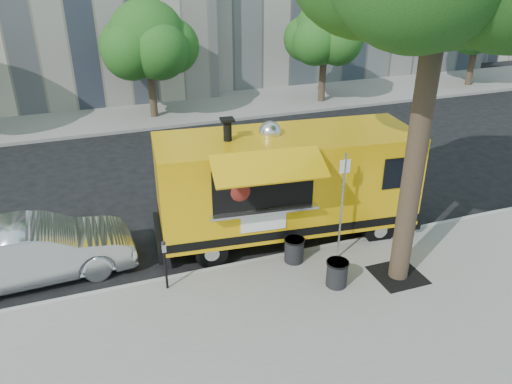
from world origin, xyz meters
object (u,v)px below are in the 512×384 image
parking_meter (165,259)px  sign_post (342,201)px  far_tree_c (325,33)px  trash_bin_left (337,273)px  far_tree_b (147,39)px  trash_bin_right (294,249)px  food_truck (286,183)px  far_tree_d (480,20)px  sedan (36,251)px

parking_meter → sign_post: bearing=-2.5°
far_tree_c → parking_meter: size_ratio=3.90×
parking_meter → trash_bin_left: parking_meter is taller
parking_meter → trash_bin_left: (3.94, -1.27, -0.48)m
far_tree_b → trash_bin_left: (1.94, -15.32, -3.33)m
sign_post → parking_meter: (-4.55, 0.20, -0.87)m
parking_meter → trash_bin_right: bearing=0.8°
far_tree_b → food_truck: size_ratio=0.72×
far_tree_d → parking_meter: size_ratio=4.23×
parking_meter → food_truck: bearing=22.2°
far_tree_b → sign_post: bearing=-79.9°
far_tree_b → far_tree_c: size_ratio=1.06×
food_truck → trash_bin_right: size_ratio=11.53×
sedan → sign_post: bearing=-107.2°
far_tree_c → sedan: size_ratio=1.10×
food_truck → trash_bin_right: 1.95m
food_truck → sedan: size_ratio=1.60×
far_tree_d → food_truck: 21.39m
far_tree_b → parking_meter: bearing=-98.1°
far_tree_b → food_truck: far_tree_b is taller
far_tree_d → trash_bin_right: far_tree_d is taller
sign_post → trash_bin_right: bearing=167.9°
trash_bin_right → sedan: bearing=164.7°
far_tree_b → trash_bin_right: 14.46m
sedan → trash_bin_left: sedan is taller
far_tree_b → far_tree_d: (19.00, -0.10, 0.06)m
far_tree_d → sedan: size_ratio=1.19×
parking_meter → food_truck: food_truck is taller
far_tree_d → parking_meter: bearing=-146.4°
sign_post → trash_bin_right: size_ratio=4.53×
far_tree_c → trash_bin_left: (-7.06, -15.02, -3.21)m
food_truck → far_tree_c: bearing=65.0°
far_tree_b → sign_post: 14.61m
food_truck → trash_bin_left: size_ratio=11.37×
sign_post → sedan: 7.82m
sedan → trash_bin_left: (6.87, -3.05, -0.28)m
far_tree_c → trash_bin_right: (-7.62, -13.70, -3.22)m
parking_meter → sedan: size_ratio=0.28×
food_truck → sedan: bearing=-176.5°
parking_meter → trash_bin_right: parking_meter is taller
far_tree_c → sign_post: 15.48m
far_tree_c → far_tree_d: 10.00m
trash_bin_right → sign_post: bearing=-12.1°
sign_post → food_truck: size_ratio=0.39×
far_tree_b → far_tree_c: bearing=-1.9°
far_tree_c → parking_meter: 17.82m
parking_meter → trash_bin_right: (3.38, 0.05, -0.48)m
far_tree_b → sedan: far_tree_b is taller
trash_bin_right → parking_meter: bearing=-179.2°
sign_post → food_truck: food_truck is taller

